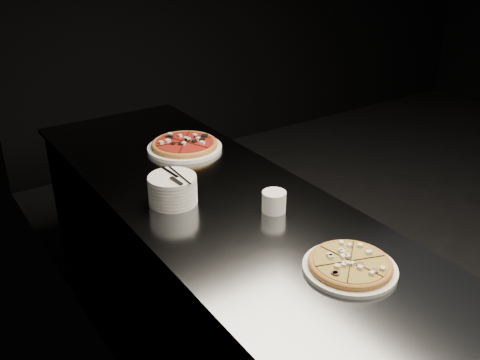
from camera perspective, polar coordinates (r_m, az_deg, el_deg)
wall_left at (r=1.64m, az=-12.26°, el=8.65°), size 0.02×5.00×2.80m
counter at (r=2.24m, az=-0.99°, el=-13.09°), size 0.74×2.44×0.92m
pizza_mushroom at (r=1.66m, az=11.66°, el=-8.89°), size 0.32×0.32×0.03m
pizza_tomato at (r=2.48m, az=-5.92°, el=3.71°), size 0.34×0.34×0.04m
plate_stack at (r=2.00m, az=-7.20°, el=-1.00°), size 0.18×0.18×0.11m
cutlery at (r=1.96m, az=-6.92°, el=0.35°), size 0.07×0.19×0.01m
ramekin at (r=1.93m, az=3.64°, el=-2.24°), size 0.09×0.09×0.08m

